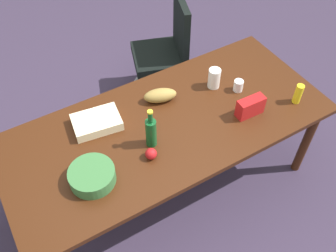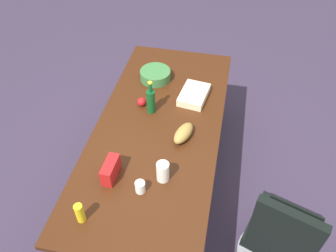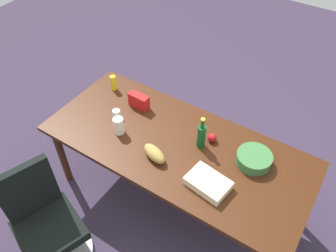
# 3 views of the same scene
# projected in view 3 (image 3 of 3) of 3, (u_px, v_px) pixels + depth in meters

# --- Properties ---
(ground_plane) EXTENTS (10.00, 10.00, 0.00)m
(ground_plane) POSITION_uv_depth(u_px,v_px,m) (175.00, 196.00, 3.42)
(ground_plane) COLOR #362B40
(conference_table) EXTENTS (2.30, 1.01, 0.79)m
(conference_table) POSITION_uv_depth(u_px,v_px,m) (176.00, 150.00, 2.92)
(conference_table) COLOR #3D1C0B
(conference_table) RESTS_ON ground
(office_chair) EXTENTS (0.61, 0.61, 1.00)m
(office_chair) POSITION_uv_depth(u_px,v_px,m) (48.00, 228.00, 2.76)
(office_chair) COLOR gray
(office_chair) RESTS_ON ground
(mayo_jar) EXTENTS (0.11, 0.11, 0.16)m
(mayo_jar) POSITION_uv_depth(u_px,v_px,m) (119.00, 126.00, 2.91)
(mayo_jar) COLOR white
(mayo_jar) RESTS_ON conference_table
(sheet_cake) EXTENTS (0.35, 0.26, 0.07)m
(sheet_cake) POSITION_uv_depth(u_px,v_px,m) (208.00, 183.00, 2.54)
(sheet_cake) COLOR beige
(sheet_cake) RESTS_ON conference_table
(wine_bottle) EXTENTS (0.08, 0.08, 0.31)m
(wine_bottle) POSITION_uv_depth(u_px,v_px,m) (201.00, 136.00, 2.77)
(wine_bottle) COLOR #10491F
(wine_bottle) RESTS_ON conference_table
(chip_bag_red) EXTENTS (0.20, 0.09, 0.14)m
(chip_bag_red) POSITION_uv_depth(u_px,v_px,m) (139.00, 101.00, 3.15)
(chip_bag_red) COLOR red
(chip_bag_red) RESTS_ON conference_table
(apple_red) EXTENTS (0.09, 0.09, 0.08)m
(apple_red) POSITION_uv_depth(u_px,v_px,m) (212.00, 138.00, 2.86)
(apple_red) COLOR #B3171A
(apple_red) RESTS_ON conference_table
(paper_cup) EXTENTS (0.08, 0.08, 0.09)m
(paper_cup) POSITION_uv_depth(u_px,v_px,m) (117.00, 114.00, 3.06)
(paper_cup) COLOR white
(paper_cup) RESTS_ON conference_table
(bread_loaf) EXTENTS (0.26, 0.18, 0.10)m
(bread_loaf) POSITION_uv_depth(u_px,v_px,m) (154.00, 154.00, 2.72)
(bread_loaf) COLOR olive
(bread_loaf) RESTS_ON conference_table
(salad_bowl) EXTENTS (0.33, 0.33, 0.09)m
(salad_bowl) POSITION_uv_depth(u_px,v_px,m) (254.00, 159.00, 2.69)
(salad_bowl) COLOR #386C38
(salad_bowl) RESTS_ON conference_table
(mustard_bottle) EXTENTS (0.06, 0.06, 0.16)m
(mustard_bottle) POSITION_uv_depth(u_px,v_px,m) (113.00, 83.00, 3.33)
(mustard_bottle) COLOR yellow
(mustard_bottle) RESTS_ON conference_table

